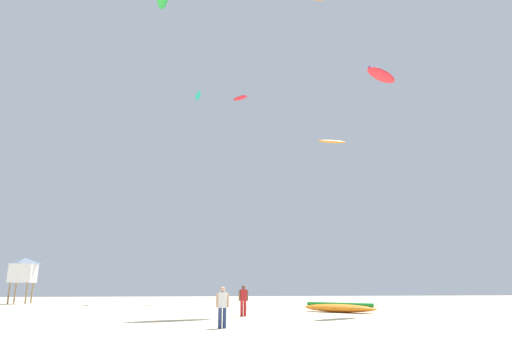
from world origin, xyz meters
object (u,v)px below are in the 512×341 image
Objects in this scene: person_midground at (243,298)px; kite_aloft_5 at (381,75)px; kite_aloft_3 at (198,96)px; kite_aloft_4 at (240,98)px; kite_grounded_near at (339,308)px; kite_aloft_2 at (332,141)px; lifeguard_tower at (23,270)px; person_foreground at (222,304)px.

person_midground is 0.49× the size of kite_aloft_5.
kite_aloft_3 reaches higher than person_midground.
kite_aloft_4 is at bearing -3.78° from kite_aloft_3.
person_midground is at bearing -155.68° from kite_grounded_near.
kite_grounded_near is 25.12m from kite_aloft_2.
kite_aloft_5 reaches higher than person_midground.
kite_aloft_4 reaches higher than kite_aloft_2.
kite_aloft_4 is (20.59, 3.70, 20.12)m from lifeguard_tower.
kite_aloft_5 is (13.38, -20.72, -6.54)m from kite_aloft_3.
kite_aloft_2 reaches higher than kite_grounded_near.
kite_aloft_2 is at bearing 85.02° from kite_aloft_5.
person_midground is 28.83m from kite_aloft_2.
lifeguard_tower reaches higher than kite_grounded_near.
lifeguard_tower is 29.03m from kite_aloft_4.
kite_grounded_near is at bearing -107.87° from kite_aloft_2.
kite_aloft_3 is 4.96m from kite_aloft_4.
lifeguard_tower reaches higher than person_midground.
kite_grounded_near is 1.36× the size of kite_aloft_2.
lifeguard_tower is at bearing -165.58° from kite_aloft_3.
kite_aloft_4 is (3.76, 30.89, 22.25)m from person_foreground.
kite_aloft_5 is (10.58, 3.55, 15.78)m from person_midground.
kite_aloft_4 is at bearing 10.18° from lifeguard_tower.
kite_grounded_near is at bearing -35.03° from lifeguard_tower.
kite_aloft_4 is (4.95, -0.33, -0.10)m from kite_aloft_3.
kite_aloft_2 is 17.12m from kite_aloft_5.
person_foreground is 38.41m from kite_aloft_3.
kite_aloft_5 is (4.23, 0.68, 16.46)m from kite_grounded_near.
person_foreground is 0.81× the size of kite_aloft_4.
kite_aloft_3 is at bearing 166.12° from kite_aloft_2.
person_foreground is 12.65m from kite_grounded_near.
lifeguard_tower is at bearing 144.97° from kite_grounded_near.
kite_aloft_4 reaches higher than kite_aloft_5.
kite_grounded_near is (6.35, 2.87, -0.68)m from person_midground.
person_midground is 27.47m from lifeguard_tower.
person_midground is at bearing -95.12° from kite_aloft_4.
kite_grounded_near is 1.77× the size of kite_aloft_3.
kite_aloft_3 reaches higher than kite_aloft_2.
kite_aloft_2 is (5.72, 17.73, 16.85)m from kite_grounded_near.
kite_aloft_4 is at bearing -16.82° from person_midground.
kite_aloft_4 is (-4.20, 21.08, 22.89)m from kite_grounded_near.
lifeguard_tower is 33.61m from kite_aloft_2.
person_foreground reaches higher than kite_grounded_near.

